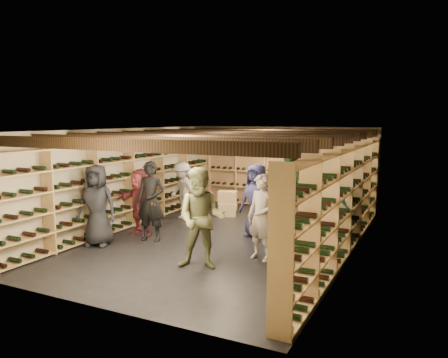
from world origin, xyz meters
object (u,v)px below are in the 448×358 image
at_px(person_5, 140,202).
at_px(person_6, 256,200).
at_px(person_4, 323,209).
at_px(person_9, 182,190).
at_px(person_12, 330,197).
at_px(person_1, 151,201).
at_px(person_11, 317,208).
at_px(person_3, 281,215).
at_px(person_0, 97,205).
at_px(crate_stack_right, 264,218).
at_px(person_7, 261,217).
at_px(crate_stack_left, 228,204).
at_px(person_2, 201,218).
at_px(person_10, 289,191).
at_px(crate_loose, 308,214).

height_order(person_5, person_6, person_6).
distance_m(person_4, person_9, 4.24).
relative_size(person_5, person_9, 1.01).
bearing_deg(person_12, person_9, -161.20).
relative_size(person_1, person_4, 1.00).
distance_m(person_4, person_11, 0.74).
bearing_deg(person_3, person_0, -170.81).
distance_m(crate_stack_right, person_7, 2.79).
relative_size(crate_stack_left, person_3, 0.44).
distance_m(person_3, person_5, 3.30).
distance_m(crate_stack_right, person_2, 3.54).
bearing_deg(person_2, person_7, 32.67).
distance_m(person_6, person_10, 0.95).
bearing_deg(crate_stack_left, person_4, -33.99).
relative_size(crate_stack_right, crate_loose, 1.14).
bearing_deg(crate_loose, person_4, -69.78).
relative_size(person_4, person_5, 1.14).
height_order(person_5, person_10, person_10).
relative_size(person_6, person_10, 0.87).
distance_m(person_7, person_10, 2.32).
bearing_deg(person_5, person_6, 38.76).
bearing_deg(person_12, crate_loose, 138.12).
bearing_deg(person_2, person_9, 109.37).
bearing_deg(person_2, person_6, 71.48).
xyz_separation_m(crate_stack_right, person_11, (1.55, -0.88, 0.57)).
distance_m(crate_stack_right, person_11, 1.87).
bearing_deg(person_3, person_5, 173.22).
relative_size(crate_stack_right, person_5, 0.37).
bearing_deg(person_10, person_0, -121.32).
height_order(crate_stack_left, person_7, person_7).
relative_size(crate_loose, person_0, 0.29).
xyz_separation_m(crate_stack_left, person_3, (2.39, -2.59, 0.43)).
bearing_deg(person_3, crate_stack_left, 124.43).
xyz_separation_m(crate_loose, person_3, (0.38, -3.43, 0.69)).
relative_size(crate_stack_right, person_6, 0.35).
distance_m(person_7, person_9, 3.87).
distance_m(crate_stack_right, person_6, 1.25).
distance_m(crate_loose, person_6, 2.61).
relative_size(person_3, person_5, 1.01).
height_order(person_4, person_7, person_4).
relative_size(person_0, person_12, 0.97).
distance_m(crate_loose, person_10, 1.85).
bearing_deg(crate_stack_right, person_12, -8.45).
distance_m(person_3, person_4, 0.87).
bearing_deg(person_2, person_1, 132.91).
bearing_deg(person_2, crate_stack_right, 75.50).
xyz_separation_m(crate_loose, person_4, (1.08, -2.94, 0.78)).
distance_m(crate_loose, person_9, 3.46).
bearing_deg(crate_stack_right, person_0, -127.93).
height_order(person_10, person_12, person_10).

